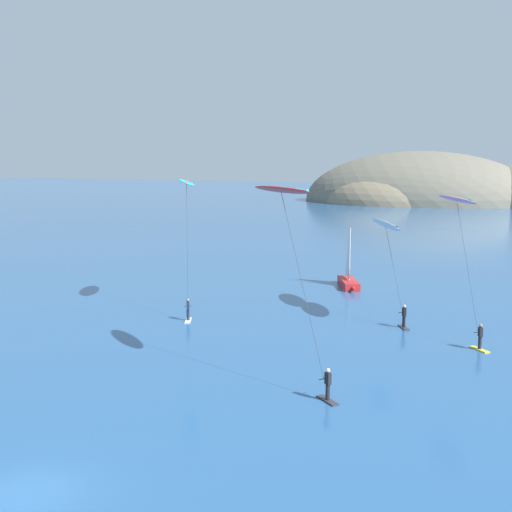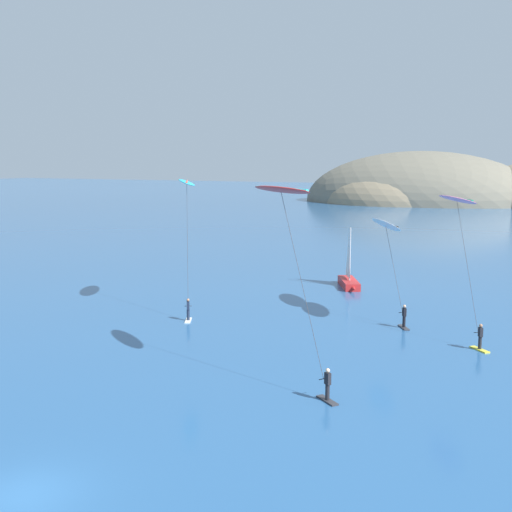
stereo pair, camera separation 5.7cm
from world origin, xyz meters
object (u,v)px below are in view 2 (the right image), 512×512
sailboat_near (349,281)px  kitesurfer_cyan (187,194)px  kitesurfer_white (387,231)px  kitesurfer_pink (459,209)px  kitesurfer_red (285,207)px

sailboat_near → kitesurfer_cyan: (-8.99, -14.34, 8.70)m
sailboat_near → kitesurfer_white: (5.69, -9.22, 5.93)m
kitesurfer_white → kitesurfer_cyan: kitesurfer_cyan is taller
kitesurfer_white → kitesurfer_cyan: (-14.68, -5.11, 2.77)m
kitesurfer_pink → kitesurfer_white: bearing=152.1°
kitesurfer_cyan → kitesurfer_pink: bearing=6.0°
sailboat_near → kitesurfer_cyan: size_ratio=0.54×
sailboat_near → kitesurfer_white: bearing=-58.3°
kitesurfer_red → sailboat_near: bearing=99.3°
kitesurfer_white → kitesurfer_red: 17.07m
sailboat_near → kitesurfer_pink: kitesurfer_pink is taller
kitesurfer_cyan → kitesurfer_red: size_ratio=0.99×
sailboat_near → kitesurfer_pink: size_ratio=0.59×
sailboat_near → kitesurfer_white: 12.35m
kitesurfer_cyan → kitesurfer_red: bearing=-41.3°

